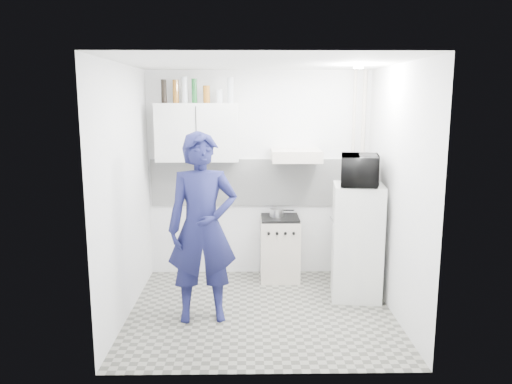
{
  "coord_description": "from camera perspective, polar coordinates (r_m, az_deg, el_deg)",
  "views": [
    {
      "loc": [
        -0.13,
        -5.04,
        2.25
      ],
      "look_at": [
        -0.05,
        0.3,
        1.25
      ],
      "focal_mm": 35.0,
      "sensor_mm": 36.0,
      "label": 1
    }
  ],
  "objects": [
    {
      "name": "floor",
      "position": [
        5.52,
        0.57,
        -13.44
      ],
      "size": [
        2.8,
        2.8,
        0.0
      ],
      "primitive_type": "plane",
      "color": "gray",
      "rests_on": "ground"
    },
    {
      "name": "wall_back",
      "position": [
        6.36,
        0.31,
        2.01
      ],
      "size": [
        2.8,
        0.0,
        2.8
      ],
      "primitive_type": "plane",
      "rotation": [
        1.57,
        0.0,
        0.0
      ],
      "color": "white",
      "rests_on": "floor"
    },
    {
      "name": "ceiling",
      "position": [
        5.06,
        0.63,
        14.57
      ],
      "size": [
        2.8,
        2.8,
        0.0
      ],
      "primitive_type": "plane",
      "color": "white",
      "rests_on": "wall_back"
    },
    {
      "name": "canister_a",
      "position": [
        6.14,
        -5.68,
        11.05
      ],
      "size": [
        0.08,
        0.08,
        0.21
      ],
      "primitive_type": "cylinder",
      "color": "brown",
      "rests_on": "upper_cabinet"
    },
    {
      "name": "pipe_a",
      "position": [
        6.44,
        11.97,
        1.89
      ],
      "size": [
        0.05,
        0.05,
        2.6
      ],
      "primitive_type": "cylinder",
      "color": "beige",
      "rests_on": "floor"
    },
    {
      "name": "wall_left",
      "position": [
        5.29,
        -14.75,
        -0.1
      ],
      "size": [
        0.0,
        2.6,
        2.6
      ],
      "primitive_type": "plane",
      "rotation": [
        1.57,
        0.0,
        1.57
      ],
      "color": "white",
      "rests_on": "floor"
    },
    {
      "name": "wall_right",
      "position": [
        5.35,
        15.75,
        -0.02
      ],
      "size": [
        0.0,
        2.6,
        2.6
      ],
      "primitive_type": "plane",
      "rotation": [
        1.57,
        0.0,
        -1.57
      ],
      "color": "white",
      "rests_on": "floor"
    },
    {
      "name": "bottle_d",
      "position": [
        6.15,
        -7.06,
        11.4
      ],
      "size": [
        0.07,
        0.07,
        0.29
      ],
      "primitive_type": "cylinder",
      "color": "#144C1E",
      "rests_on": "upper_cabinet"
    },
    {
      "name": "fridge",
      "position": [
        5.8,
        11.46,
        -5.57
      ],
      "size": [
        0.61,
        0.61,
        1.31
      ],
      "primitive_type": "cube",
      "rotation": [
        0.0,
        0.0,
        -0.13
      ],
      "color": "white",
      "rests_on": "floor"
    },
    {
      "name": "stove_top",
      "position": [
        6.23,
        2.76,
        -2.99
      ],
      "size": [
        0.46,
        0.46,
        0.03
      ],
      "primitive_type": "cube",
      "color": "black",
      "rests_on": "stove"
    },
    {
      "name": "bottle_a",
      "position": [
        6.2,
        -10.49,
        11.25
      ],
      "size": [
        0.07,
        0.07,
        0.28
      ],
      "primitive_type": "cylinder",
      "color": "black",
      "rests_on": "upper_cabinet"
    },
    {
      "name": "ceiling_spot_fixture",
      "position": [
        5.37,
        11.62,
        13.81
      ],
      "size": [
        0.1,
        0.1,
        0.02
      ],
      "primitive_type": "cylinder",
      "color": "white",
      "rests_on": "ceiling"
    },
    {
      "name": "backsplash",
      "position": [
        6.37,
        0.32,
        1.1
      ],
      "size": [
        2.74,
        0.03,
        0.6
      ],
      "primitive_type": "cube",
      "color": "white",
      "rests_on": "wall_back"
    },
    {
      "name": "bottle_c",
      "position": [
        6.17,
        -8.19,
        11.47
      ],
      "size": [
        0.07,
        0.07,
        0.31
      ],
      "primitive_type": "cylinder",
      "color": "#B2B7BC",
      "rests_on": "upper_cabinet"
    },
    {
      "name": "person",
      "position": [
        5.07,
        -6.13,
        -4.1
      ],
      "size": [
        0.76,
        0.55,
        1.94
      ],
      "primitive_type": "imported",
      "rotation": [
        0.0,
        0.0,
        0.13
      ],
      "color": "#171946",
      "rests_on": "floor"
    },
    {
      "name": "saucepan",
      "position": [
        6.24,
        2.37,
        -2.36
      ],
      "size": [
        0.17,
        0.17,
        0.1
      ],
      "primitive_type": "cylinder",
      "color": "silver",
      "rests_on": "stove_top"
    },
    {
      "name": "stove",
      "position": [
        6.33,
        2.73,
        -6.52
      ],
      "size": [
        0.48,
        0.48,
        0.77
      ],
      "primitive_type": "cube",
      "color": "beige",
      "rests_on": "floor"
    },
    {
      "name": "bottle_e",
      "position": [
        6.12,
        -2.94,
        11.53
      ],
      "size": [
        0.08,
        0.08,
        0.3
      ],
      "primitive_type": "cylinder",
      "color": "#B2B7BC",
      "rests_on": "upper_cabinet"
    },
    {
      "name": "microwave",
      "position": [
        5.63,
        11.77,
        2.49
      ],
      "size": [
        0.66,
        0.51,
        0.33
      ],
      "primitive_type": "imported",
      "rotation": [
        0.0,
        0.0,
        1.38
      ],
      "color": "black",
      "rests_on": "fridge"
    },
    {
      "name": "bottle_b",
      "position": [
        6.18,
        -9.16,
        11.28
      ],
      "size": [
        0.07,
        0.07,
        0.28
      ],
      "primitive_type": "cylinder",
      "color": "brown",
      "rests_on": "upper_cabinet"
    },
    {
      "name": "canister_b",
      "position": [
        6.13,
        -4.24,
        10.84
      ],
      "size": [
        0.08,
        0.08,
        0.16
      ],
      "primitive_type": "cylinder",
      "color": "#B2B7BC",
      "rests_on": "upper_cabinet"
    },
    {
      "name": "range_hood",
      "position": [
        6.11,
        4.6,
        4.17
      ],
      "size": [
        0.6,
        0.5,
        0.14
      ],
      "primitive_type": "cube",
      "color": "beige",
      "rests_on": "wall_back"
    },
    {
      "name": "pipe_b",
      "position": [
        6.42,
        10.93,
        1.89
      ],
      "size": [
        0.04,
        0.04,
        2.6
      ],
      "primitive_type": "cylinder",
      "color": "beige",
      "rests_on": "floor"
    },
    {
      "name": "upper_cabinet",
      "position": [
        6.16,
        -6.69,
        6.8
      ],
      "size": [
        1.0,
        0.35,
        0.7
      ],
      "primitive_type": "cube",
      "color": "white",
      "rests_on": "wall_back"
    }
  ]
}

